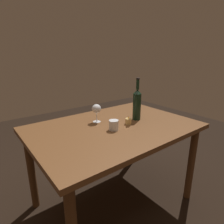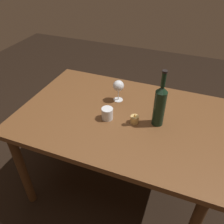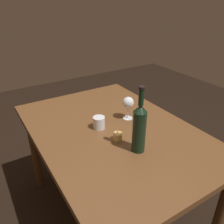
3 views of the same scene
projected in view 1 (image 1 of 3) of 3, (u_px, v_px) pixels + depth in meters
ground_plane at (114, 201)px, 1.75m from camera, size 6.00×6.00×0.00m
dining_table at (114, 136)px, 1.55m from camera, size 1.30×0.90×0.74m
wine_glass_left at (97, 109)px, 1.57m from camera, size 0.08×0.08×0.16m
wine_bottle at (137, 104)px, 1.63m from camera, size 0.07×0.07×0.36m
water_tumbler at (114, 126)px, 1.43m from camera, size 0.07×0.07×0.08m
votive_candle at (128, 121)px, 1.56m from camera, size 0.05×0.05×0.07m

